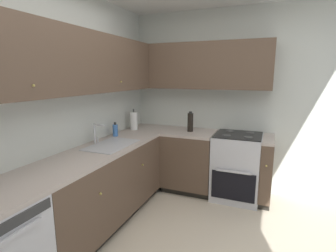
# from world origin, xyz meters

# --- Properties ---
(wall_back) EXTENTS (3.99, 0.05, 2.58)m
(wall_back) POSITION_xyz_m (0.00, 1.52, 1.29)
(wall_back) COLOR silver
(wall_back) RESTS_ON ground_plane
(wall_right) EXTENTS (0.05, 3.09, 2.58)m
(wall_right) POSITION_xyz_m (1.97, 0.00, 1.29)
(wall_right) COLOR silver
(wall_right) RESTS_ON ground_plane
(lower_cabinets_back) EXTENTS (1.88, 0.62, 0.85)m
(lower_cabinets_back) POSITION_xyz_m (0.41, 1.20, 0.43)
(lower_cabinets_back) COLOR brown
(lower_cabinets_back) RESTS_ON ground_plane
(countertop_back) EXTENTS (3.09, 0.60, 0.03)m
(countertop_back) POSITION_xyz_m (0.40, 1.20, 0.86)
(countertop_back) COLOR #B7A89E
(countertop_back) RESTS_ON lower_cabinets_back
(lower_cabinets_right) EXTENTS (0.62, 1.47, 0.85)m
(lower_cabinets_right) POSITION_xyz_m (1.65, 0.36, 0.43)
(lower_cabinets_right) COLOR brown
(lower_cabinets_right) RESTS_ON ground_plane
(countertop_right) EXTENTS (0.60, 1.47, 0.03)m
(countertop_right) POSITION_xyz_m (1.65, 0.36, 0.86)
(countertop_right) COLOR #B7A89E
(countertop_right) RESTS_ON lower_cabinets_right
(oven_range) EXTENTS (0.68, 0.62, 1.03)m
(oven_range) POSITION_xyz_m (1.67, -0.12, 0.45)
(oven_range) COLOR silver
(oven_range) RESTS_ON ground_plane
(upper_cabinets_back) EXTENTS (2.77, 0.34, 0.63)m
(upper_cabinets_back) POSITION_xyz_m (0.24, 1.34, 1.80)
(upper_cabinets_back) COLOR brown
(upper_cabinets_right) EXTENTS (0.32, 2.00, 0.63)m
(upper_cabinets_right) POSITION_xyz_m (1.79, 0.50, 1.80)
(upper_cabinets_right) COLOR brown
(sink) EXTENTS (0.64, 0.40, 0.10)m
(sink) POSITION_xyz_m (0.60, 1.17, 0.84)
(sink) COLOR #B7B7BC
(sink) RESTS_ON countertop_back
(faucet) EXTENTS (0.07, 0.16, 0.24)m
(faucet) POSITION_xyz_m (0.61, 1.38, 1.02)
(faucet) COLOR silver
(faucet) RESTS_ON countertop_back
(soap_bottle) EXTENTS (0.07, 0.07, 0.18)m
(soap_bottle) POSITION_xyz_m (1.00, 1.38, 0.96)
(soap_bottle) COLOR #3F72BF
(soap_bottle) RESTS_ON countertop_back
(paper_towel_roll) EXTENTS (0.11, 0.11, 0.32)m
(paper_towel_roll) POSITION_xyz_m (1.46, 1.36, 1.01)
(paper_towel_roll) COLOR white
(paper_towel_roll) RESTS_ON countertop_back
(oil_bottle) EXTENTS (0.08, 0.08, 0.29)m
(oil_bottle) POSITION_xyz_m (1.65, 0.55, 1.02)
(oil_bottle) COLOR black
(oil_bottle) RESTS_ON countertop_right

